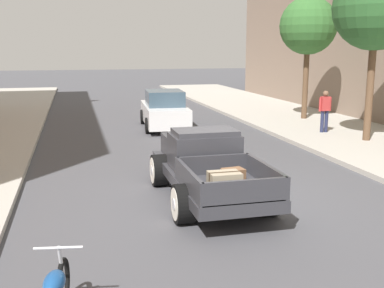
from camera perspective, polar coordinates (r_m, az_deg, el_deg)
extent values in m
plane|color=#47474C|center=(11.28, 2.49, -6.08)|extent=(140.00, 140.00, 0.00)
cube|color=#333338|center=(10.76, 1.98, -3.95)|extent=(1.76, 4.90, 0.24)
cube|color=#333338|center=(10.96, 1.50, -0.85)|extent=(1.56, 1.10, 0.80)
cube|color=#333338|center=(10.82, 1.58, 1.47)|extent=(1.44, 0.94, 0.12)
cube|color=#3D4C5B|center=(11.47, 0.74, 0.52)|extent=(1.33, 0.04, 0.44)
cube|color=#333338|center=(12.22, -0.14, -0.23)|extent=(1.32, 1.50, 0.52)
cube|color=silver|center=(12.99, -0.99, 0.38)|extent=(0.68, 0.10, 0.47)
cube|color=#333338|center=(9.44, 4.35, -5.32)|extent=(1.69, 2.10, 0.04)
cube|color=#333338|center=(9.16, -0.46, -4.37)|extent=(0.08, 2.10, 0.44)
cube|color=#333338|center=(9.65, 8.94, -3.68)|extent=(0.08, 2.10, 0.44)
cube|color=#333338|center=(8.46, 6.53, -5.79)|extent=(1.62, 0.08, 0.44)
cube|color=#333338|center=(10.31, 2.60, -2.58)|extent=(1.62, 0.08, 0.44)
cylinder|color=black|center=(11.87, -4.00, -3.19)|extent=(0.36, 0.80, 0.80)
cylinder|color=silver|center=(11.84, -4.89, -3.24)|extent=(0.01, 0.66, 0.66)
cylinder|color=silver|center=(11.84, -4.93, -3.25)|extent=(0.02, 0.24, 0.24)
cylinder|color=black|center=(12.30, 4.27, -2.67)|extent=(0.36, 0.80, 0.80)
cylinder|color=silver|center=(12.36, 5.08, -2.62)|extent=(0.01, 0.66, 0.66)
cylinder|color=silver|center=(12.36, 5.13, -2.62)|extent=(0.02, 0.24, 0.24)
cylinder|color=black|center=(9.34, -1.06, -7.27)|extent=(0.36, 0.80, 0.80)
cylinder|color=silver|center=(9.30, -2.18, -7.36)|extent=(0.01, 0.66, 0.66)
cylinder|color=silver|center=(9.30, -2.24, -7.36)|extent=(0.02, 0.24, 0.24)
cylinder|color=black|center=(9.88, 9.20, -6.37)|extent=(0.36, 0.80, 0.80)
cylinder|color=silver|center=(9.95, 10.19, -6.27)|extent=(0.01, 0.66, 0.66)
cylinder|color=silver|center=(9.95, 10.24, -6.26)|extent=(0.02, 0.24, 0.24)
cube|color=gray|center=(9.00, 3.98, -4.68)|extent=(0.60, 0.44, 0.40)
cube|color=#3D2D1E|center=(9.00, 3.98, -4.68)|extent=(0.62, 0.05, 0.42)
cube|color=brown|center=(9.73, 5.03, -3.82)|extent=(0.47, 0.37, 0.28)
torus|color=black|center=(6.75, -15.39, -15.97)|extent=(0.18, 0.67, 0.67)
ellipsoid|color=navy|center=(6.17, -16.43, -15.88)|extent=(0.34, 0.56, 0.24)
cylinder|color=silver|center=(6.57, -15.63, -13.89)|extent=(0.09, 0.26, 0.58)
cylinder|color=silver|center=(6.35, -15.97, -12.06)|extent=(0.62, 0.14, 0.04)
cube|color=silver|center=(20.54, -3.40, 3.66)|extent=(2.00, 4.40, 0.80)
cube|color=#384C5B|center=(20.31, -3.37, 5.62)|extent=(1.65, 2.10, 0.64)
cylinder|color=black|center=(21.77, -5.97, 3.32)|extent=(0.26, 0.67, 0.66)
cylinder|color=black|center=(21.96, -1.66, 3.45)|extent=(0.26, 0.67, 0.66)
cylinder|color=black|center=(19.23, -5.36, 2.25)|extent=(0.26, 0.67, 0.66)
cylinder|color=black|center=(19.44, -0.50, 2.40)|extent=(0.26, 0.67, 0.66)
cylinder|color=#232847|center=(19.28, 15.56, 2.65)|extent=(0.14, 0.14, 0.86)
cylinder|color=#232847|center=(19.37, 16.03, 2.67)|extent=(0.14, 0.14, 0.86)
cube|color=#B23333|center=(19.23, 15.91, 4.75)|extent=(0.36, 0.22, 0.56)
cylinder|color=#B23333|center=(19.13, 15.33, 4.66)|extent=(0.09, 0.09, 0.54)
cylinder|color=#B23333|center=(19.34, 16.47, 4.67)|extent=(0.09, 0.09, 0.54)
sphere|color=brown|center=(19.19, 15.98, 5.94)|extent=(0.22, 0.22, 0.22)
cylinder|color=brown|center=(17.95, 20.82, 6.04)|extent=(0.26, 0.26, 3.56)
sphere|color=#285628|center=(17.95, 21.50, 15.25)|extent=(2.96, 2.96, 2.96)
cylinder|color=brown|center=(22.87, 13.64, 7.17)|extent=(0.26, 0.26, 3.31)
sphere|color=#33662D|center=(22.84, 13.96, 13.80)|extent=(2.64, 2.64, 2.64)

